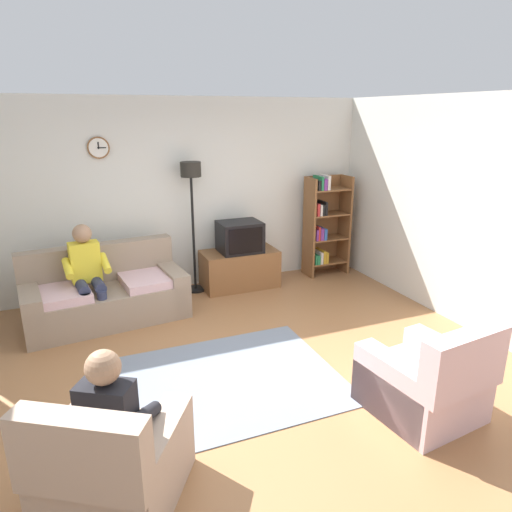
% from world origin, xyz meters
% --- Properties ---
extents(ground_plane, '(12.00, 12.00, 0.00)m').
position_xyz_m(ground_plane, '(0.00, 0.00, 0.00)').
color(ground_plane, '#9E6B42').
extents(back_wall_assembly, '(6.20, 0.17, 2.70)m').
position_xyz_m(back_wall_assembly, '(-0.00, 2.66, 1.35)').
color(back_wall_assembly, silver).
rests_on(back_wall_assembly, ground_plane).
extents(right_wall, '(0.12, 5.80, 2.70)m').
position_xyz_m(right_wall, '(2.86, 0.00, 1.35)').
color(right_wall, silver).
rests_on(right_wall, ground_plane).
extents(couch, '(1.99, 1.09, 0.90)m').
position_xyz_m(couch, '(-1.17, 1.81, 0.31)').
color(couch, gray).
rests_on(couch, ground_plane).
extents(tv_stand, '(1.10, 0.56, 0.55)m').
position_xyz_m(tv_stand, '(0.77, 2.25, 0.28)').
color(tv_stand, brown).
rests_on(tv_stand, ground_plane).
extents(tv, '(0.60, 0.49, 0.44)m').
position_xyz_m(tv, '(0.77, 2.23, 0.77)').
color(tv, black).
rests_on(tv, tv_stand).
extents(bookshelf, '(0.68, 0.36, 1.58)m').
position_xyz_m(bookshelf, '(2.21, 2.32, 0.80)').
color(bookshelf, brown).
rests_on(bookshelf, ground_plane).
extents(floor_lamp, '(0.28, 0.28, 1.85)m').
position_xyz_m(floor_lamp, '(0.12, 2.35, 1.45)').
color(floor_lamp, black).
rests_on(floor_lamp, ground_plane).
extents(armchair_near_window, '(1.14, 1.17, 0.90)m').
position_xyz_m(armchair_near_window, '(-1.38, -1.18, 0.29)').
color(armchair_near_window, tan).
rests_on(armchair_near_window, ground_plane).
extents(armchair_near_bookshelf, '(0.90, 0.97, 0.90)m').
position_xyz_m(armchair_near_bookshelf, '(1.17, -1.20, 0.29)').
color(armchair_near_bookshelf, beige).
rests_on(armchair_near_bookshelf, ground_plane).
extents(area_rug, '(2.20, 1.70, 0.01)m').
position_xyz_m(area_rug, '(-0.27, -0.09, 0.01)').
color(area_rug, slate).
rests_on(area_rug, ground_plane).
extents(person_on_couch, '(0.54, 0.57, 1.24)m').
position_xyz_m(person_on_couch, '(-1.35, 1.70, 0.70)').
color(person_on_couch, yellow).
rests_on(person_on_couch, ground_plane).
extents(person_in_left_armchair, '(0.61, 0.64, 1.12)m').
position_xyz_m(person_in_left_armchair, '(-1.33, -1.11, 0.60)').
color(person_in_left_armchair, black).
rests_on(person_in_left_armchair, ground_plane).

